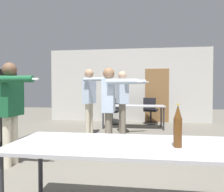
{
  "coord_description": "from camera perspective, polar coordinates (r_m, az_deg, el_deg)",
  "views": [
    {
      "loc": [
        0.34,
        -1.5,
        1.22
      ],
      "look_at": [
        -0.18,
        2.66,
        1.1
      ],
      "focal_mm": 32.0,
      "sensor_mm": 36.0,
      "label": 1
    }
  ],
  "objects": [
    {
      "name": "office_chair_far_left",
      "position": [
        7.39,
        10.94,
        -4.35
      ],
      "size": [
        0.57,
        0.62,
        0.96
      ],
      "rotation": [
        0.0,
        0.0,
        6.03
      ],
      "color": "black",
      "rests_on": "ground_plane"
    },
    {
      "name": "back_wall",
      "position": [
        7.85,
        4.85,
        3.0
      ],
      "size": [
        6.27,
        0.12,
        2.84
      ],
      "color": "beige",
      "rests_on": "ground_plane"
    },
    {
      "name": "office_chair_side_rolled",
      "position": [
        7.36,
        0.14,
        -4.52
      ],
      "size": [
        0.52,
        0.57,
        0.93
      ],
      "rotation": [
        0.0,
        0.0,
        3.06
      ],
      "color": "black",
      "rests_on": "ground_plane"
    },
    {
      "name": "person_right_polo",
      "position": [
        3.85,
        -0.73,
        -1.55
      ],
      "size": [
        0.75,
        0.59,
        1.65
      ],
      "rotation": [
        0.0,
        0.0,
        -1.56
      ],
      "color": "slate",
      "rests_on": "ground_plane"
    },
    {
      "name": "person_left_plaid",
      "position": [
        5.6,
        3.1,
        -0.09
      ],
      "size": [
        0.92,
        0.66,
        1.75
      ],
      "rotation": [
        0.0,
        0.0,
        -1.27
      ],
      "color": "slate",
      "rests_on": "ground_plane"
    },
    {
      "name": "conference_table_far",
      "position": [
        6.53,
        6.03,
        -3.23
      ],
      "size": [
        1.99,
        0.75,
        0.73
      ],
      "color": "#A8A8AD",
      "rests_on": "ground_plane"
    },
    {
      "name": "beer_bottle",
      "position": [
        1.8,
        18.28,
        -8.35
      ],
      "size": [
        0.07,
        0.07,
        0.37
      ],
      "color": "#563314",
      "rests_on": "conference_table_near"
    },
    {
      "name": "person_far_watching",
      "position": [
        5.39,
        -6.41,
        0.38
      ],
      "size": [
        0.74,
        0.73,
        1.79
      ],
      "rotation": [
        0.0,
        0.0,
        -1.9
      ],
      "color": "beige",
      "rests_on": "ground_plane"
    },
    {
      "name": "person_center_tall",
      "position": [
        3.6,
        -26.93,
        -1.9
      ],
      "size": [
        0.75,
        0.63,
        1.67
      ],
      "rotation": [
        0.0,
        0.0,
        -1.6
      ],
      "color": "beige",
      "rests_on": "ground_plane"
    },
    {
      "name": "tv_screen",
      "position": [
        4.94,
        -29.13,
        -0.48
      ],
      "size": [
        0.44,
        1.1,
        1.68
      ],
      "rotation": [
        0.0,
        0.0,
        1.57
      ],
      "color": "black",
      "rests_on": "ground_plane"
    },
    {
      "name": "conference_table_near",
      "position": [
        1.88,
        5.33,
        -15.15
      ],
      "size": [
        2.19,
        0.79,
        0.73
      ],
      "color": "#A8A8AD",
      "rests_on": "ground_plane"
    }
  ]
}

